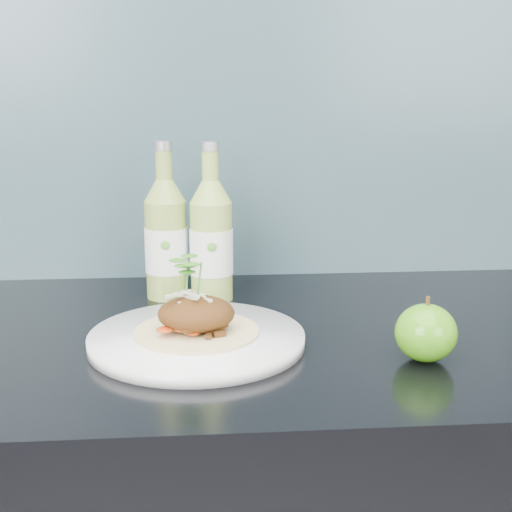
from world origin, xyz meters
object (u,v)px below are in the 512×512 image
(dinner_plate, at_px, (197,339))
(green_apple, at_px, (426,333))
(cider_bottle_left, at_px, (166,239))
(cider_bottle_right, at_px, (211,241))

(dinner_plate, bearing_deg, green_apple, -15.28)
(green_apple, bearing_deg, cider_bottle_left, 137.20)
(green_apple, distance_m, cider_bottle_right, 0.37)
(cider_bottle_left, bearing_deg, green_apple, -41.40)
(dinner_plate, xyz_separation_m, cider_bottle_left, (-0.04, 0.22, 0.08))
(dinner_plate, xyz_separation_m, cider_bottle_right, (0.02, 0.20, 0.08))
(green_apple, height_order, cider_bottle_right, cider_bottle_right)
(cider_bottle_left, height_order, cider_bottle_right, same)
(green_apple, distance_m, cider_bottle_left, 0.43)
(dinner_plate, height_order, cider_bottle_left, cider_bottle_left)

